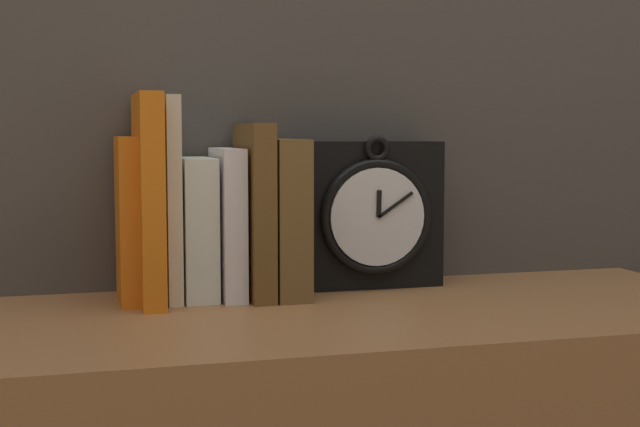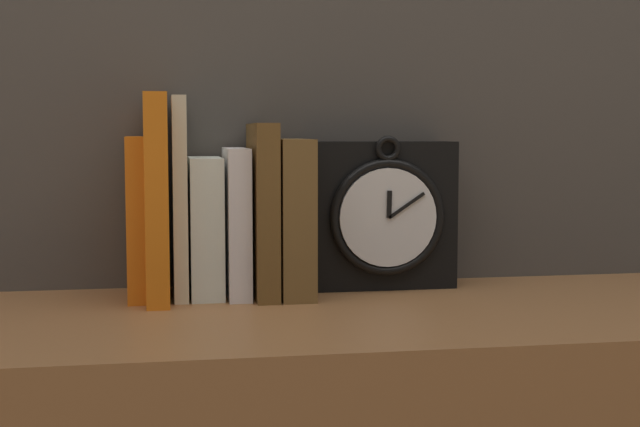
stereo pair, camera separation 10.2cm
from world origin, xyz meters
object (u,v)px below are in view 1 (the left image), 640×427
at_px(book_slot0_orange, 127,219).
at_px(book_slot5_brown, 254,210).
at_px(book_slot1_orange, 148,199).
at_px(book_slot2_cream, 170,198).
at_px(book_slot3_white, 196,228).
at_px(book_slot6_brown, 283,217).
at_px(clock, 368,214).
at_px(book_slot4_white, 228,223).

xyz_separation_m(book_slot0_orange, book_slot5_brown, (0.16, -0.01, 0.01)).
xyz_separation_m(book_slot1_orange, book_slot5_brown, (0.13, 0.00, -0.02)).
bearing_deg(book_slot0_orange, book_slot2_cream, -0.12).
relative_size(book_slot3_white, book_slot6_brown, 0.88).
bearing_deg(book_slot5_brown, book_slot2_cream, 173.74).
bearing_deg(book_slot6_brown, book_slot1_orange, -178.27).
xyz_separation_m(clock, book_slot2_cream, (-0.27, -0.02, 0.03)).
xyz_separation_m(clock, book_slot3_white, (-0.23, -0.02, -0.01)).
distance_m(book_slot0_orange, book_slot6_brown, 0.19).
height_order(book_slot1_orange, book_slot2_cream, book_slot1_orange).
bearing_deg(book_slot5_brown, book_slot6_brown, 0.20).
bearing_deg(book_slot0_orange, book_slot6_brown, -3.35).
height_order(clock, book_slot5_brown, book_slot5_brown).
height_order(book_slot0_orange, book_slot1_orange, book_slot1_orange).
xyz_separation_m(book_slot4_white, book_slot6_brown, (0.07, -0.01, 0.01)).
relative_size(book_slot0_orange, book_slot1_orange, 0.80).
bearing_deg(book_slot2_cream, book_slot1_orange, -149.39).
bearing_deg(book_slot4_white, clock, 6.94).
bearing_deg(clock, book_slot2_cream, -175.84).
relative_size(book_slot1_orange, book_slot3_white, 1.45).
distance_m(book_slot5_brown, book_slot6_brown, 0.04).
height_order(clock, book_slot3_white, clock).
distance_m(book_slot0_orange, book_slot1_orange, 0.04).
height_order(book_slot5_brown, book_slot6_brown, book_slot5_brown).
bearing_deg(book_slot3_white, book_slot4_white, -7.12).
bearing_deg(book_slot1_orange, book_slot5_brown, 2.17).
bearing_deg(clock, book_slot4_white, -173.06).
relative_size(book_slot2_cream, book_slot4_white, 1.34).
distance_m(book_slot0_orange, book_slot2_cream, 0.06).
xyz_separation_m(clock, book_slot6_brown, (-0.12, -0.03, 0.00)).
bearing_deg(book_slot1_orange, book_slot3_white, 15.71).
xyz_separation_m(book_slot2_cream, book_slot4_white, (0.07, -0.00, -0.03)).
distance_m(book_slot0_orange, book_slot3_white, 0.09).
bearing_deg(book_slot0_orange, book_slot3_white, 0.27).
height_order(book_slot0_orange, book_slot5_brown, book_slot5_brown).
bearing_deg(book_slot3_white, book_slot2_cream, -179.10).
xyz_separation_m(book_slot3_white, book_slot4_white, (0.04, -0.00, 0.01)).
bearing_deg(book_slot3_white, book_slot0_orange, -179.73).
xyz_separation_m(book_slot0_orange, book_slot3_white, (0.09, 0.00, -0.01)).
xyz_separation_m(book_slot4_white, book_slot5_brown, (0.03, -0.01, 0.02)).
relative_size(book_slot1_orange, book_slot2_cream, 1.01).
bearing_deg(book_slot4_white, book_slot5_brown, -12.18).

